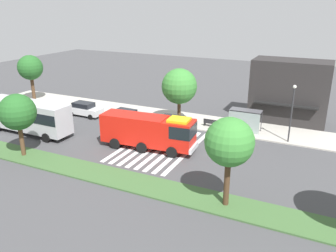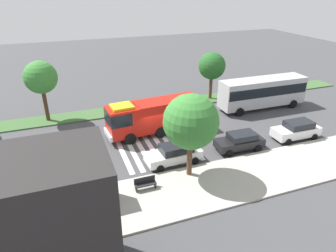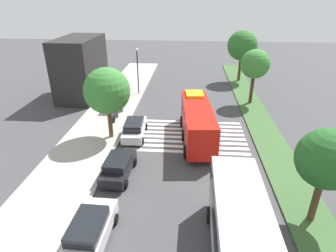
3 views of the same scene
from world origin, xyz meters
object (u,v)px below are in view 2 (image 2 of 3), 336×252
at_px(median_tree_west, 41,78).
at_px(transit_bus, 263,91).
at_px(parked_car_mid, 240,141).
at_px(median_tree_far_west, 212,66).
at_px(fire_truck, 151,115).
at_px(parked_car_east, 174,154).
at_px(street_lamp, 1,163).
at_px(sidewalk_tree_west, 191,122).
at_px(parked_car_west, 296,130).
at_px(bus_stop_shelter, 88,180).
at_px(bench_near_shelter, 145,183).

bearing_deg(median_tree_west, transit_bus, 168.58).
bearing_deg(parked_car_mid, median_tree_far_west, -103.80).
xyz_separation_m(fire_truck, median_tree_far_west, (-10.19, -6.86, 2.42)).
xyz_separation_m(parked_car_east, street_lamp, (12.36, 1.80, 2.86)).
distance_m(sidewalk_tree_west, median_tree_far_west, 17.82).
xyz_separation_m(parked_car_mid, median_tree_far_west, (-3.64, -12.77, 3.55)).
height_order(transit_bus, median_tree_west, median_tree_west).
bearing_deg(fire_truck, parked_car_east, 86.33).
xyz_separation_m(parked_car_east, median_tree_far_west, (-10.07, -12.77, 3.53)).
bearing_deg(parked_car_west, bus_stop_shelter, 8.88).
xyz_separation_m(parked_car_west, street_lamp, (25.20, 1.80, 2.82)).
xyz_separation_m(fire_truck, parked_car_mid, (-6.56, 5.91, -1.13)).
relative_size(transit_bus, median_tree_west, 1.64).
bearing_deg(bench_near_shelter, parked_car_east, -140.41).
distance_m(transit_bus, median_tree_west, 25.05).
bearing_deg(median_tree_west, bus_stop_shelter, 99.42).
relative_size(transit_bus, median_tree_far_west, 1.80).
xyz_separation_m(bus_stop_shelter, street_lamp, (4.98, -1.02, 1.84)).
bearing_deg(sidewalk_tree_west, parked_car_west, -169.97).
relative_size(sidewalk_tree_west, median_tree_far_west, 1.11).
distance_m(parked_car_west, median_tree_far_west, 13.53).
xyz_separation_m(parked_car_west, parked_car_east, (12.84, -0.00, -0.05)).
bearing_deg(bench_near_shelter, street_lamp, -6.34).
bearing_deg(street_lamp, parked_car_mid, -174.54).
distance_m(parked_car_east, bench_near_shelter, 4.40).
bearing_deg(bus_stop_shelter, parked_car_mid, -168.49).
bearing_deg(parked_car_mid, parked_car_east, 2.04).
bearing_deg(fire_truck, street_lamp, 27.36).
bearing_deg(transit_bus, median_tree_west, 169.26).
bearing_deg(median_tree_west, median_tree_far_west, -180.00).
relative_size(bus_stop_shelter, median_tree_west, 0.53).
bearing_deg(parked_car_mid, sidewalk_tree_west, 22.12).
bearing_deg(street_lamp, median_tree_far_west, -147.00).
xyz_separation_m(bench_near_shelter, street_lamp, (8.98, -1.00, 3.14)).
xyz_separation_m(parked_car_west, bench_near_shelter, (16.23, 2.80, -0.32)).
distance_m(parked_car_east, median_tree_far_west, 16.64).
relative_size(parked_car_west, bench_near_shelter, 2.95).
xyz_separation_m(parked_car_west, median_tree_west, (22.81, -12.77, 4.04)).
bearing_deg(median_tree_far_west, fire_truck, 33.93).
bearing_deg(parked_car_east, median_tree_west, -54.79).
bearing_deg(bus_stop_shelter, fire_truck, -129.76).
bearing_deg(bus_stop_shelter, bench_near_shelter, -179.70).
bearing_deg(bench_near_shelter, sidewalk_tree_west, -171.06).
relative_size(bus_stop_shelter, sidewalk_tree_west, 0.53).
bearing_deg(parked_car_west, street_lamp, 5.04).
relative_size(parked_car_east, transit_bus, 0.45).
distance_m(sidewalk_tree_west, median_tree_west, 18.22).
height_order(bus_stop_shelter, median_tree_far_west, median_tree_far_west).
distance_m(street_lamp, median_tree_far_west, 26.76).
distance_m(parked_car_east, street_lamp, 12.82).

